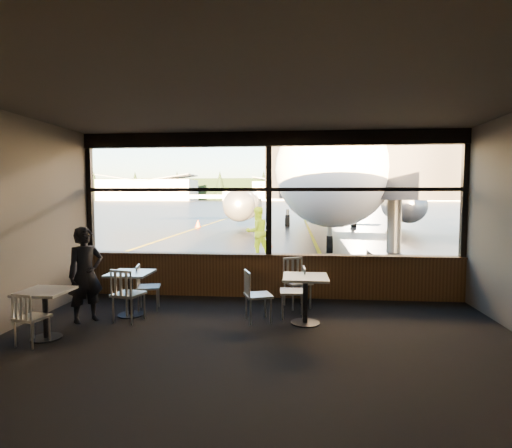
# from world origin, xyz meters

# --- Properties ---
(ground_plane) EXTENTS (520.00, 520.00, 0.00)m
(ground_plane) POSITION_xyz_m (0.00, 120.00, 0.00)
(ground_plane) COLOR black
(ground_plane) RESTS_ON ground
(carpet_floor) EXTENTS (8.00, 6.00, 0.01)m
(carpet_floor) POSITION_xyz_m (0.00, -3.00, 0.01)
(carpet_floor) COLOR black
(carpet_floor) RESTS_ON ground
(ceiling) EXTENTS (8.00, 6.00, 0.04)m
(ceiling) POSITION_xyz_m (0.00, -3.00, 3.50)
(ceiling) COLOR #38332D
(ceiling) RESTS_ON ground
(wall_back) EXTENTS (8.00, 0.04, 3.50)m
(wall_back) POSITION_xyz_m (0.00, -6.00, 1.75)
(wall_back) COLOR #524B41
(wall_back) RESTS_ON ground
(window_sill) EXTENTS (8.00, 0.28, 0.90)m
(window_sill) POSITION_xyz_m (0.00, 0.00, 0.45)
(window_sill) COLOR #4C2E17
(window_sill) RESTS_ON ground
(window_header) EXTENTS (8.00, 0.18, 0.30)m
(window_header) POSITION_xyz_m (0.00, 0.00, 3.35)
(window_header) COLOR black
(window_header) RESTS_ON ground
(mullion_left) EXTENTS (0.12, 0.12, 2.60)m
(mullion_left) POSITION_xyz_m (-3.95, 0.00, 2.20)
(mullion_left) COLOR black
(mullion_left) RESTS_ON ground
(mullion_centre) EXTENTS (0.12, 0.12, 2.60)m
(mullion_centre) POSITION_xyz_m (0.00, 0.00, 2.20)
(mullion_centre) COLOR black
(mullion_centre) RESTS_ON ground
(mullion_right) EXTENTS (0.12, 0.12, 2.60)m
(mullion_right) POSITION_xyz_m (3.95, 0.00, 2.20)
(mullion_right) COLOR black
(mullion_right) RESTS_ON ground
(window_transom) EXTENTS (8.00, 0.10, 0.08)m
(window_transom) POSITION_xyz_m (0.00, 0.00, 2.30)
(window_transom) COLOR black
(window_transom) RESTS_ON ground
(airliner) EXTENTS (31.79, 37.64, 11.16)m
(airliner) POSITION_xyz_m (2.36, 19.24, 5.58)
(airliner) COLOR white
(airliner) RESTS_ON ground_plane
(jet_bridge) EXTENTS (9.34, 11.42, 4.98)m
(jet_bridge) POSITION_xyz_m (3.60, 5.50, 2.49)
(jet_bridge) COLOR #2C2C2E
(jet_bridge) RESTS_ON ground_plane
(cafe_table_near) EXTENTS (0.75, 0.75, 0.82)m
(cafe_table_near) POSITION_xyz_m (0.73, -1.75, 0.41)
(cafe_table_near) COLOR #A09D93
(cafe_table_near) RESTS_ON carpet_floor
(cafe_table_mid) EXTENTS (0.72, 0.72, 0.80)m
(cafe_table_mid) POSITION_xyz_m (-2.39, -1.57, 0.40)
(cafe_table_mid) COLOR gray
(cafe_table_mid) RESTS_ON carpet_floor
(cafe_table_left) EXTENTS (0.68, 0.68, 0.75)m
(cafe_table_left) POSITION_xyz_m (-3.19, -2.83, 0.38)
(cafe_table_left) COLOR #9E9991
(cafe_table_left) RESTS_ON carpet_floor
(chair_near_e) EXTENTS (0.52, 0.52, 0.92)m
(chair_near_e) POSITION_xyz_m (0.51, -1.41, 0.46)
(chair_near_e) COLOR beige
(chair_near_e) RESTS_ON carpet_floor
(chair_near_w) EXTENTS (0.63, 0.63, 0.90)m
(chair_near_w) POSITION_xyz_m (-0.07, -1.70, 0.45)
(chair_near_w) COLOR beige
(chair_near_w) RESTS_ON carpet_floor
(chair_near_n) EXTENTS (0.70, 0.70, 0.96)m
(chair_near_n) POSITION_xyz_m (0.60, -0.74, 0.48)
(chair_near_n) COLOR beige
(chair_near_n) RESTS_ON carpet_floor
(chair_mid_s) EXTENTS (0.62, 0.62, 0.94)m
(chair_mid_s) POSITION_xyz_m (-2.29, -1.90, 0.47)
(chair_mid_s) COLOR #BBB6A9
(chair_mid_s) RESTS_ON carpet_floor
(chair_mid_w) EXTENTS (0.58, 0.58, 0.87)m
(chair_mid_w) POSITION_xyz_m (-2.20, -1.20, 0.44)
(chair_mid_w) COLOR #B1ADA0
(chair_mid_w) RESTS_ON carpet_floor
(chair_left_s) EXTENTS (0.52, 0.52, 0.80)m
(chair_left_s) POSITION_xyz_m (-3.24, -3.08, 0.40)
(chair_left_s) COLOR beige
(chair_left_s) RESTS_ON carpet_floor
(passenger) EXTENTS (0.69, 0.71, 1.64)m
(passenger) POSITION_xyz_m (-3.02, -1.97, 0.82)
(passenger) COLOR black
(passenger) RESTS_ON carpet_floor
(ground_crew) EXTENTS (1.09, 1.04, 1.78)m
(ground_crew) POSITION_xyz_m (-0.78, 5.73, 0.89)
(ground_crew) COLOR #BFF219
(ground_crew) RESTS_ON ground_plane
(cone_nose) EXTENTS (0.34, 0.34, 0.47)m
(cone_nose) POSITION_xyz_m (-0.53, 8.40, 0.23)
(cone_nose) COLOR #FD5D08
(cone_nose) RESTS_ON ground_plane
(cone_wing) EXTENTS (0.39, 0.39, 0.54)m
(cone_wing) POSITION_xyz_m (-6.13, 18.75, 0.27)
(cone_wing) COLOR orange
(cone_wing) RESTS_ON ground_plane
(hangar_left) EXTENTS (45.00, 18.00, 11.00)m
(hangar_left) POSITION_xyz_m (-70.00, 180.00, 5.50)
(hangar_left) COLOR silver
(hangar_left) RESTS_ON ground_plane
(hangar_mid) EXTENTS (38.00, 15.00, 10.00)m
(hangar_mid) POSITION_xyz_m (0.00, 185.00, 5.00)
(hangar_mid) COLOR silver
(hangar_mid) RESTS_ON ground_plane
(hangar_right) EXTENTS (50.00, 20.00, 12.00)m
(hangar_right) POSITION_xyz_m (60.00, 178.00, 6.00)
(hangar_right) COLOR silver
(hangar_right) RESTS_ON ground_plane
(fuel_tank_a) EXTENTS (8.00, 8.00, 6.00)m
(fuel_tank_a) POSITION_xyz_m (-30.00, 182.00, 3.00)
(fuel_tank_a) COLOR silver
(fuel_tank_a) RESTS_ON ground_plane
(fuel_tank_b) EXTENTS (8.00, 8.00, 6.00)m
(fuel_tank_b) POSITION_xyz_m (-20.00, 182.00, 3.00)
(fuel_tank_b) COLOR silver
(fuel_tank_b) RESTS_ON ground_plane
(fuel_tank_c) EXTENTS (8.00, 8.00, 6.00)m
(fuel_tank_c) POSITION_xyz_m (-10.00, 182.00, 3.00)
(fuel_tank_c) COLOR silver
(fuel_tank_c) RESTS_ON ground_plane
(treeline) EXTENTS (360.00, 3.00, 12.00)m
(treeline) POSITION_xyz_m (0.00, 210.00, 6.00)
(treeline) COLOR black
(treeline) RESTS_ON ground_plane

